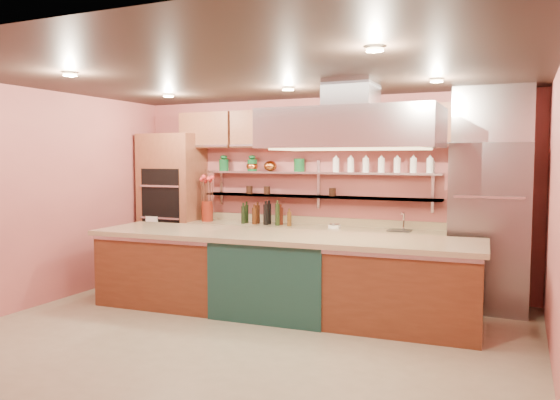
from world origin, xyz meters
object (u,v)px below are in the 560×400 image
at_px(island, 279,274).
at_px(copper_kettle, 270,166).
at_px(flower_vase, 207,211).
at_px(kitchen_scale, 335,225).
at_px(green_canister, 299,165).
at_px(refrigerator, 490,227).

xyz_separation_m(island, copper_kettle, (-0.80, 1.48, 1.30)).
relative_size(flower_vase, kitchen_scale, 2.12).
bearing_deg(island, copper_kettle, 115.34).
distance_m(island, flower_vase, 2.26).
distance_m(copper_kettle, green_canister, 0.47).
distance_m(flower_vase, copper_kettle, 1.23).
bearing_deg(copper_kettle, green_canister, 0.00).
distance_m(refrigerator, flower_vase, 4.13).
height_order(refrigerator, kitchen_scale, refrigerator).
distance_m(kitchen_scale, green_canister, 1.07).
xyz_separation_m(flower_vase, green_canister, (1.46, 0.22, 0.72)).
distance_m(refrigerator, copper_kettle, 3.24).
xyz_separation_m(refrigerator, kitchen_scale, (-2.04, 0.01, -0.08)).
bearing_deg(kitchen_scale, green_canister, 158.21).
height_order(refrigerator, copper_kettle, refrigerator).
distance_m(refrigerator, island, 2.71).
xyz_separation_m(kitchen_scale, copper_kettle, (-1.10, 0.22, 0.82)).
bearing_deg(refrigerator, flower_vase, 179.86).
height_order(refrigerator, island, refrigerator).
bearing_deg(island, refrigerator, 24.93).
distance_m(island, green_canister, 2.01).
relative_size(island, kitchen_scale, 31.73).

